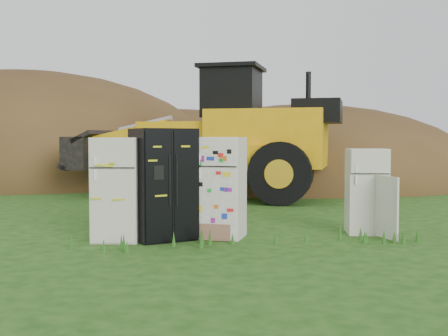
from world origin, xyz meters
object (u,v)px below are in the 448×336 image
(fridge_leftmost, at_px, (117,189))
(wheel_loader, at_px, (200,133))
(fridge_black_side, at_px, (163,184))
(fridge_sticker, at_px, (221,187))
(fridge_open_door, at_px, (367,191))

(fridge_leftmost, relative_size, wheel_loader, 0.22)
(fridge_leftmost, relative_size, fridge_black_side, 0.92)
(fridge_leftmost, xyz_separation_m, wheel_loader, (2.32, 7.02, 1.08))
(fridge_black_side, xyz_separation_m, wheel_loader, (1.50, 7.02, 1.00))
(fridge_sticker, xyz_separation_m, fridge_open_door, (2.83, -0.00, -0.11))
(fridge_black_side, bearing_deg, wheel_loader, 58.85)
(fridge_open_door, bearing_deg, fridge_black_side, -166.67)
(fridge_leftmost, xyz_separation_m, fridge_sticker, (1.87, 0.03, 0.00))
(fridge_black_side, distance_m, fridge_sticker, 1.05)
(fridge_open_door, bearing_deg, wheel_loader, 121.72)
(fridge_black_side, height_order, fridge_open_door, fridge_black_side)
(fridge_black_side, height_order, fridge_sticker, fridge_black_side)
(fridge_sticker, bearing_deg, fridge_black_side, -154.64)
(fridge_leftmost, distance_m, fridge_sticker, 1.87)
(fridge_black_side, xyz_separation_m, fridge_sticker, (1.05, 0.03, -0.08))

